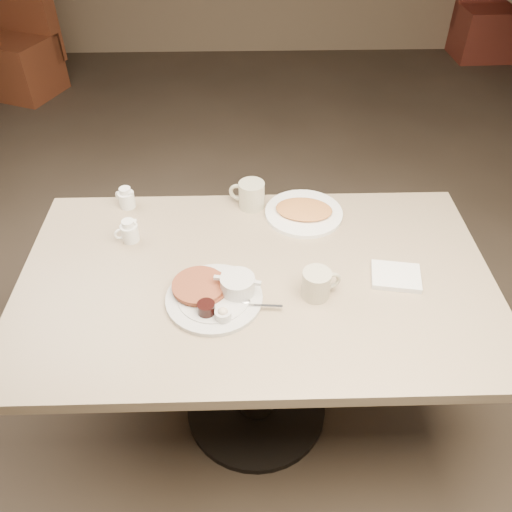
{
  "coord_description": "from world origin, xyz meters",
  "views": [
    {
      "loc": [
        -0.03,
        -1.19,
        1.89
      ],
      "look_at": [
        0.0,
        0.02,
        0.82
      ],
      "focal_mm": 36.7,
      "sensor_mm": 36.0,
      "label": 1
    }
  ],
  "objects_px": {
    "main_plate": "(217,293)",
    "creamer_left": "(129,231)",
    "creamer_right": "(126,198)",
    "coffee_mug_near": "(317,283)",
    "hash_plate": "(304,212)",
    "diner_table": "(256,313)",
    "coffee_mug_far": "(251,195)"
  },
  "relations": [
    {
      "from": "diner_table",
      "to": "main_plate",
      "type": "distance_m",
      "value": 0.24
    },
    {
      "from": "diner_table",
      "to": "creamer_left",
      "type": "distance_m",
      "value": 0.51
    },
    {
      "from": "hash_plate",
      "to": "creamer_right",
      "type": "bearing_deg",
      "value": 173.79
    },
    {
      "from": "coffee_mug_near",
      "to": "diner_table",
      "type": "bearing_deg",
      "value": 155.48
    },
    {
      "from": "coffee_mug_far",
      "to": "main_plate",
      "type": "bearing_deg",
      "value": -103.35
    },
    {
      "from": "diner_table",
      "to": "coffee_mug_near",
      "type": "distance_m",
      "value": 0.29
    },
    {
      "from": "main_plate",
      "to": "coffee_mug_near",
      "type": "bearing_deg",
      "value": 1.57
    },
    {
      "from": "coffee_mug_near",
      "to": "creamer_left",
      "type": "relative_size",
      "value": 1.55
    },
    {
      "from": "creamer_left",
      "to": "creamer_right",
      "type": "relative_size",
      "value": 1.07
    },
    {
      "from": "main_plate",
      "to": "diner_table",
      "type": "bearing_deg",
      "value": 36.76
    },
    {
      "from": "main_plate",
      "to": "creamer_left",
      "type": "height_order",
      "value": "creamer_left"
    },
    {
      "from": "coffee_mug_far",
      "to": "creamer_left",
      "type": "bearing_deg",
      "value": -155.99
    },
    {
      "from": "creamer_right",
      "to": "hash_plate",
      "type": "height_order",
      "value": "creamer_right"
    },
    {
      "from": "main_plate",
      "to": "creamer_left",
      "type": "xyz_separation_m",
      "value": [
        -0.3,
        0.29,
        0.01
      ]
    },
    {
      "from": "creamer_left",
      "to": "hash_plate",
      "type": "relative_size",
      "value": 0.26
    },
    {
      "from": "coffee_mug_far",
      "to": "hash_plate",
      "type": "height_order",
      "value": "coffee_mug_far"
    },
    {
      "from": "coffee_mug_near",
      "to": "creamer_right",
      "type": "relative_size",
      "value": 1.66
    },
    {
      "from": "coffee_mug_near",
      "to": "creamer_right",
      "type": "distance_m",
      "value": 0.8
    },
    {
      "from": "hash_plate",
      "to": "diner_table",
      "type": "bearing_deg",
      "value": -119.5
    },
    {
      "from": "diner_table",
      "to": "main_plate",
      "type": "height_order",
      "value": "main_plate"
    },
    {
      "from": "creamer_right",
      "to": "coffee_mug_near",
      "type": "bearing_deg",
      "value": -36.22
    },
    {
      "from": "coffee_mug_near",
      "to": "coffee_mug_far",
      "type": "distance_m",
      "value": 0.5
    },
    {
      "from": "main_plate",
      "to": "creamer_right",
      "type": "bearing_deg",
      "value": 125.52
    },
    {
      "from": "main_plate",
      "to": "creamer_right",
      "type": "xyz_separation_m",
      "value": [
        -0.34,
        0.48,
        0.01
      ]
    },
    {
      "from": "diner_table",
      "to": "creamer_right",
      "type": "height_order",
      "value": "creamer_right"
    },
    {
      "from": "coffee_mug_near",
      "to": "creamer_left",
      "type": "height_order",
      "value": "coffee_mug_near"
    },
    {
      "from": "main_plate",
      "to": "creamer_right",
      "type": "distance_m",
      "value": 0.59
    },
    {
      "from": "main_plate",
      "to": "hash_plate",
      "type": "relative_size",
      "value": 1.16
    },
    {
      "from": "coffee_mug_near",
      "to": "hash_plate",
      "type": "bearing_deg",
      "value": 89.94
    },
    {
      "from": "main_plate",
      "to": "coffee_mug_near",
      "type": "relative_size",
      "value": 2.85
    },
    {
      "from": "creamer_left",
      "to": "hash_plate",
      "type": "height_order",
      "value": "creamer_left"
    },
    {
      "from": "diner_table",
      "to": "main_plate",
      "type": "relative_size",
      "value": 3.98
    }
  ]
}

